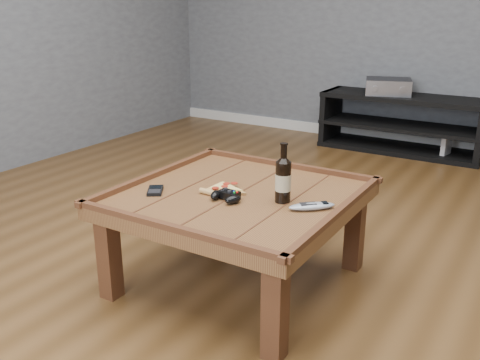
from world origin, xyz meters
The scene contains 11 objects.
ground centered at (0.00, 0.00, 0.00)m, with size 6.00×6.00×0.00m, color #4A2F15.
baseboard centered at (0.00, 2.99, 0.05)m, with size 5.00×0.02×0.10m, color silver.
coffee_table centered at (0.00, 0.00, 0.39)m, with size 1.03×1.03×0.48m.
media_console centered at (0.00, 2.75, 0.25)m, with size 1.40×0.45×0.50m.
beer_bottle centered at (0.22, 0.01, 0.56)m, with size 0.07×0.07×0.26m.
game_controller centered at (0.00, -0.10, 0.47)m, with size 0.16×0.11×0.04m.
pizza_slice centered at (-0.08, -0.01, 0.46)m, with size 0.16×0.25×0.03m.
smartphone centered at (-0.34, -0.18, 0.46)m, with size 0.12×0.14×0.02m.
remote_control centered at (0.37, 0.00, 0.46)m, with size 0.19×0.18×0.03m.
av_receiver centered at (-0.15, 2.75, 0.57)m, with size 0.46×0.42×0.13m.
game_console centered at (0.40, 2.70, 0.09)m, with size 0.12×0.17×0.20m.
Camera 1 is at (1.21, -1.95, 1.29)m, focal length 40.00 mm.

